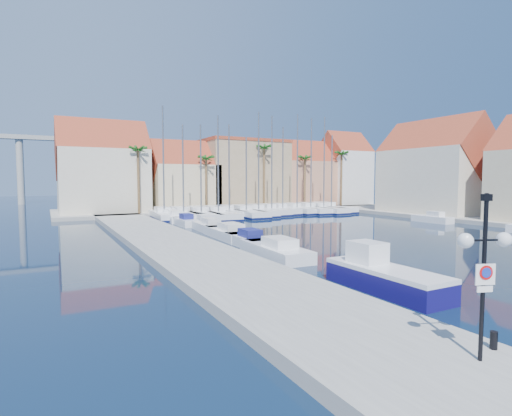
{
  "coord_description": "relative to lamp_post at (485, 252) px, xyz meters",
  "views": [
    {
      "loc": [
        -17.51,
        -14.8,
        5.22
      ],
      "look_at": [
        -3.02,
        12.62,
        3.0
      ],
      "focal_mm": 28.0,
      "sensor_mm": 36.0,
      "label": 1
    }
  ],
  "objects": [
    {
      "name": "lamp_post",
      "position": [
        0.0,
        0.0,
        0.0
      ],
      "size": [
        1.43,
        0.76,
        4.37
      ],
      "rotation": [
        0.0,
        0.0,
        -0.34
      ],
      "color": "black",
      "rests_on": "quay_west"
    },
    {
      "name": "fishing_boat",
      "position": [
        4.01,
        7.35,
        -2.65
      ],
      "size": [
        2.08,
        6.21,
        2.17
      ],
      "rotation": [
        0.0,
        0.0,
        0.0
      ],
      "color": "#140E57",
      "rests_on": "ground"
    },
    {
      "name": "sailboat_3",
      "position": [
        10.52,
        43.77,
        -2.8
      ],
      "size": [
        4.04,
        12.07,
        13.63
      ],
      "rotation": [
        0.0,
        0.0,
        -0.08
      ],
      "color": "white",
      "rests_on": "ground"
    },
    {
      "name": "sailboat_9",
      "position": [
        23.86,
        44.86,
        -2.71
      ],
      "size": [
        2.78,
        8.6,
        14.99
      ],
      "rotation": [
        0.0,
        0.0,
        0.06
      ],
      "color": "white",
      "rests_on": "ground"
    },
    {
      "name": "sailboat_8",
      "position": [
        21.45,
        45.06,
        -2.74
      ],
      "size": [
        2.4,
        8.21,
        12.95
      ],
      "rotation": [
        0.0,
        0.0,
        0.03
      ],
      "color": "white",
      "rests_on": "ground"
    },
    {
      "name": "sailboat_12",
      "position": [
        30.32,
        44.86,
        -2.8
      ],
      "size": [
        3.15,
        10.68,
        12.17
      ],
      "rotation": [
        0.0,
        0.0,
        0.03
      ],
      "color": "white",
      "rests_on": "ground"
    },
    {
      "name": "sailboat_11",
      "position": [
        28.38,
        44.28,
        -2.77
      ],
      "size": [
        2.93,
        10.73,
        14.81
      ],
      "rotation": [
        0.0,
        0.0,
        0.01
      ],
      "color": "white",
      "rests_on": "ground"
    },
    {
      "name": "motorboat_west_4",
      "position": [
        4.02,
        37.35,
        -2.86
      ],
      "size": [
        1.63,
        5.09,
        1.4
      ],
      "rotation": [
        0.0,
        0.0,
        -0.0
      ],
      "color": "white",
      "rests_on": "ground"
    },
    {
      "name": "palm_1",
      "position": [
        11.61,
        50.61,
        4.76
      ],
      "size": [
        2.6,
        2.6,
        9.15
      ],
      "color": "brown",
      "rests_on": "shore_north"
    },
    {
      "name": "building_1",
      "position": [
        9.61,
        55.61,
        1.92
      ],
      "size": [
        10.3,
        8.0,
        11.0
      ],
      "color": "beige",
      "rests_on": "shore_north"
    },
    {
      "name": "motorboat_west_5",
      "position": [
        4.29,
        42.33,
        -2.86
      ],
      "size": [
        2.53,
        6.44,
        1.4
      ],
      "rotation": [
        0.0,
        0.0,
        -0.08
      ],
      "color": "white",
      "rests_on": "ground"
    },
    {
      "name": "sailboat_5",
      "position": [
        14.8,
        44.01,
        -2.82
      ],
      "size": [
        3.33,
        11.11,
        11.03
      ],
      "rotation": [
        0.0,
        0.0,
        -0.04
      ],
      "color": "white",
      "rests_on": "ground"
    },
    {
      "name": "sailboat_7",
      "position": [
        19.37,
        44.78,
        -2.73
      ],
      "size": [
        2.51,
        8.81,
        14.4
      ],
      "rotation": [
        0.0,
        0.0,
        0.02
      ],
      "color": "white",
      "rests_on": "ground"
    },
    {
      "name": "sailboat_10",
      "position": [
        26.41,
        44.87,
        -2.76
      ],
      "size": [
        3.42,
        10.37,
        14.59
      ],
      "rotation": [
        0.0,
        0.0,
        -0.07
      ],
      "color": "white",
      "rests_on": "ground"
    },
    {
      "name": "sailboat_4",
      "position": [
        12.7,
        45.07,
        -2.75
      ],
      "size": [
        2.72,
        8.35,
        12.78
      ],
      "rotation": [
        0.0,
        0.0,
        0.07
      ],
      "color": "white",
      "rests_on": "ground"
    },
    {
      "name": "sailboat_2",
      "position": [
        8.18,
        43.99,
        -2.81
      ],
      "size": [
        4.15,
        12.17,
        12.32
      ],
      "rotation": [
        0.0,
        0.0,
        -0.08
      ],
      "color": "white",
      "rests_on": "ground"
    },
    {
      "name": "motorboat_west_2",
      "position": [
        4.41,
        26.17,
        -2.86
      ],
      "size": [
        2.6,
        7.32,
        1.4
      ],
      "rotation": [
        0.0,
        0.0,
        -0.04
      ],
      "color": "white",
      "rests_on": "ground"
    },
    {
      "name": "motorboat_west_1",
      "position": [
        4.02,
        21.57,
        -2.86
      ],
      "size": [
        2.04,
        5.75,
        1.4
      ],
      "rotation": [
        0.0,
        0.0,
        -0.04
      ],
      "color": "white",
      "rests_on": "ground"
    },
    {
      "name": "building_0",
      "position": [
        -2.39,
        55.61,
        3.15
      ],
      "size": [
        12.3,
        9.0,
        13.5
      ],
      "color": "beige",
      "rests_on": "shore_north"
    },
    {
      "name": "sailboat_6",
      "position": [
        17.08,
        44.53,
        -2.76
      ],
      "size": [
        3.46,
        10.17,
        14.73
      ],
      "rotation": [
        0.0,
        0.0,
        -0.08
      ],
      "color": "white",
      "rests_on": "ground"
    },
    {
      "name": "sailboat_0",
      "position": [
        3.65,
        45.35,
        -2.74
      ],
      "size": [
        3.11,
        9.54,
        14.59
      ],
      "rotation": [
        0.0,
        0.0,
        -0.07
      ],
      "color": "white",
      "rests_on": "ground"
    },
    {
      "name": "building_2",
      "position": [
        20.61,
        56.61,
        2.89
      ],
      "size": [
        14.2,
        10.2,
        11.5
      ],
      "color": "#9C8560",
      "rests_on": "shore_north"
    },
    {
      "name": "sailboat_1",
      "position": [
        6.04,
        45.0,
        -2.79
      ],
      "size": [
        3.31,
        9.89,
        12.31
      ],
      "rotation": [
        0.0,
        0.0,
        0.08
      ],
      "color": "white",
      "rests_on": "ground"
    },
    {
      "name": "quay_west",
      "position": [
        -1.39,
        22.11,
        -3.12
      ],
      "size": [
        6.0,
        77.0,
        0.5
      ],
      "primitive_type": "cube",
      "color": "gray",
      "rests_on": "ground"
    },
    {
      "name": "motorboat_west_6",
      "position": [
        4.27,
        45.69,
        -2.86
      ],
      "size": [
        2.7,
        7.28,
        1.4
      ],
      "rotation": [
        0.0,
        0.0,
        -0.06
      ],
      "color": "white",
      "rests_on": "ground"
    },
    {
      "name": "palm_2",
      "position": [
        21.61,
        50.61,
        6.64
      ],
      "size": [
        2.6,
        2.6,
        11.15
      ],
      "color": "brown",
      "rests_on": "shore_north"
    },
    {
      "name": "motorboat_west_3",
      "position": [
        4.55,
        31.12,
        -2.86
      ],
      "size": [
        2.29,
        6.19,
        1.4
      ],
      "rotation": [
        0.0,
        0.0,
        -0.06
      ],
      "color": "white",
      "rests_on": "ground"
    },
    {
      "name": "building_4",
      "position": [
        41.61,
        54.61,
        3.59
      ],
      "size": [
        8.3,
        8.0,
        14.0
      ],
      "color": "white",
      "rests_on": "shore_north"
    },
    {
      "name": "shore_north",
      "position": [
        17.61,
        56.61,
        -3.12
      ],
      "size": [
        54.0,
        16.0,
        0.5
      ],
      "primitive_type": "cube",
      "color": "gray",
      "rests_on": "ground"
    },
    {
      "name": "building_3",
      "position": [
        32.61,
        55.61,
        2.49
      ],
      "size": [
        10.3,
        8.0,
        12.0
      ],
      "color": "tan",
      "rests_on": "shore_north"
    },
    {
      "name": "ground",
      "position": [
        7.61,
        8.61,
        -3.37
      ],
      "size": [
        260.0,
        260.0,
        0.0
      ],
      "primitive_type": "plane",
      "color": "black",
      "rests_on": "ground"
    },
    {
      "name": "palm_0",
      "position": [
        1.61,
        50.61,
        5.71
      ],
      "size": [
        2.6,
        2.6,
        10.15
      ],
      "color": "brown",
      "rests_on": "shore_north"
    },
    {
      "name": "palm_3",
      "position": [
        29.61,
        50.61,
        5.24
      ],
      "size": [
        2.6,
        2.6,
        9.65
      ],
      "color": "brown",
      "rests_on": "shore_north"
    },
    {
      "name": "motorboat_east_1",
      "position": [
        31.61,
        26.41,
        -2.86
      ],
      "size": [
        1.65,
        5.0,
        1.4
      ],
      "rotation": [
        0.0,
        0.0,
        -0.01
      ],
      "color": "white",
      "rests_on": "ground"
    },
    {
      "name": "bollard",
      "position": [
        1.01,
        0.27,
        -2.62
      ],
      "size": [
        0.2,
        0.2,
        0.5
      ],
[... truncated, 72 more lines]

